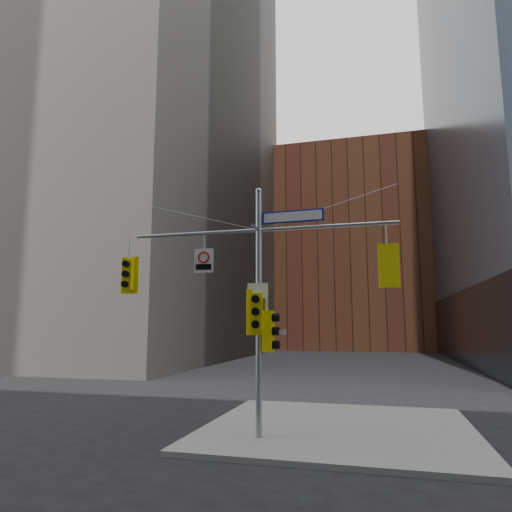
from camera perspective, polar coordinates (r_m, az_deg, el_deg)
The scene contains 14 objects.
ground at distance 11.76m, azimuth -2.36°, elevation -24.48°, with size 160.00×160.00×0.00m, color black.
sidewalk_corner at distance 15.19m, azimuth 10.25°, elevation -20.44°, with size 8.00×8.00×0.15m, color gray.
tower_nw at distance 64.58m, azimuth -19.34°, elevation 26.58°, with size 36.00×36.00×80.00m, color gray.
brick_midrise at distance 69.72m, azimuth 12.17°, elevation 0.42°, with size 26.00×20.00×28.00m, color brown.
signal_assembly at distance 13.29m, azimuth 0.34°, elevation -3.44°, with size 8.00×0.80×7.30m.
traffic_light_west_arm at distance 15.01m, azimuth -15.72°, elevation -2.25°, with size 0.57×0.48×1.19m.
traffic_light_east_arm at distance 12.89m, azimuth 16.14°, elevation -1.22°, with size 0.56×0.51×1.19m.
traffic_light_pole_side at distance 13.15m, azimuth 1.75°, elevation -9.36°, with size 0.46×0.39×1.16m.
traffic_light_pole_front at distance 12.98m, azimuth 0.04°, elevation -6.99°, with size 0.62×0.54×1.30m.
street_sign_blade at distance 13.39m, azimuth 4.59°, elevation 4.94°, with size 1.85×0.13×0.36m.
regulatory_sign_arm at distance 13.89m, azimuth -6.55°, elevation -0.47°, with size 0.58×0.12×0.73m.
regulatory_sign_pole at distance 13.14m, azimuth 0.21°, elevation -5.21°, with size 0.61×0.06×0.79m.
street_blade_ew at distance 13.13m, azimuth 2.28°, elevation -9.51°, with size 0.70×0.03×0.14m.
street_blade_ns at distance 13.68m, azimuth 0.84°, elevation -10.44°, with size 0.13×0.72×0.14m.
Camera 1 is at (3.38, -10.80, 3.20)m, focal length 32.00 mm.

